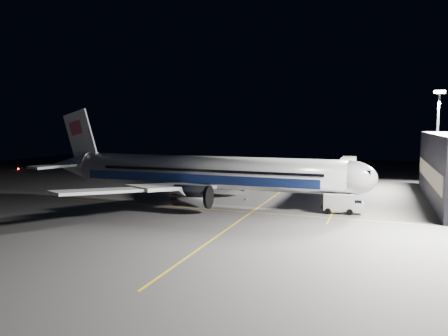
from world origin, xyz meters
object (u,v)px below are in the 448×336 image
Objects in this scene: floodlight_mast_north at (438,130)px; baggage_tug at (240,183)px; jet_bridge at (344,170)px; safety_cone_a at (199,187)px; safety_cone_c at (204,187)px; service_truck at (342,203)px; safety_cone_b at (245,198)px; airliner at (200,173)px.

baggage_tug is (-40.00, -12.12, -11.65)m from floodlight_mast_north.
safety_cone_a is (-29.32, -4.06, -4.33)m from jet_bridge.
baggage_tug reaches higher than safety_cone_c.
service_truck reaches higher than baggage_tug.
jet_bridge is 28.74m from safety_cone_c.
service_truck is at bearing -19.34° from safety_cone_b.
baggage_tug is 8.50m from safety_cone_c.
service_truck reaches higher than safety_cone_c.
floodlight_mast_north is 43.39m from baggage_tug.
airliner is at bearing -116.62° from baggage_tug.
airliner is 1.79× the size of jet_bridge.
safety_cone_c is at bearing 0.00° from safety_cone_a.
jet_bridge is at bearing 38.04° from airliner.
safety_cone_a is (-30.71, 15.92, -1.37)m from service_truck.
baggage_tug is 5.20× the size of safety_cone_a.
safety_cone_a is at bearing 143.61° from safety_cone_b.
airliner is 16.10m from safety_cone_a.
floodlight_mast_north is at bearing 20.81° from safety_cone_a.
safety_cone_b reaches higher than safety_cone_c.
jet_bridge is 5.55× the size of service_truck.
jet_bridge reaches higher than safety_cone_c.
airliner is at bearing -149.43° from safety_cone_b.
safety_cone_a is at bearing -164.82° from baggage_tug.
safety_cone_b reaches higher than safety_cone_a.
floodlight_mast_north is 3.34× the size of service_truck.
airliner is at bearing -65.95° from safety_cone_a.
safety_cone_a is at bearing 180.00° from safety_cone_c.
jet_bridge is 24.06m from floodlight_mast_north.
safety_cone_c is (-28.13, -4.06, -4.28)m from jet_bridge.
baggage_tug is at bearing 38.71° from safety_cone_a.
floodlight_mast_north is 40.51× the size of safety_cone_a.
airliner is 15.66m from safety_cone_c.
service_truck is 2.33× the size of baggage_tug.
floodlight_mast_north reaches higher than safety_cone_a.
jet_bridge is at bearing 40.93° from safety_cone_b.
jet_bridge is 56.19× the size of safety_cone_c.
floodlight_mast_north is 7.79× the size of baggage_tug.
floodlight_mast_north is 33.81× the size of safety_cone_c.
baggage_tug is 16.80m from safety_cone_b.
jet_bridge is at bearing 7.87° from safety_cone_a.
safety_cone_a is (-6.25, 14.00, -4.91)m from airliner.
airliner is at bearing 167.60° from service_truck.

